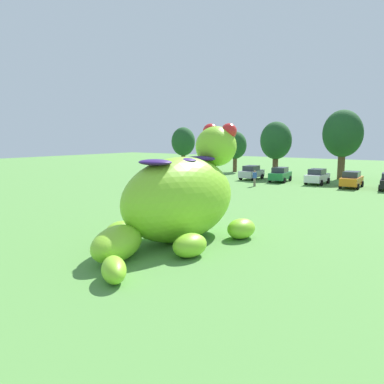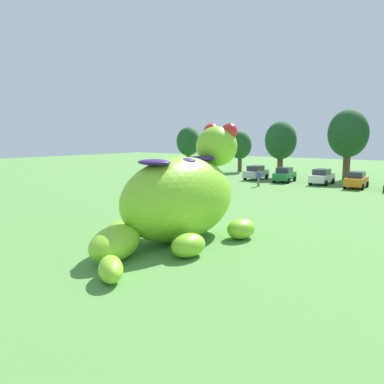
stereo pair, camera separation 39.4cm
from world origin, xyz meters
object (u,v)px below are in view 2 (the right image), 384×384
Objects in this scene: car_silver at (256,173)px; spectator_near_inflatable at (259,179)px; car_green at (285,175)px; car_white at (322,177)px; car_orange at (356,180)px; giant_inflatable_creature at (180,198)px.

car_silver is 6.93m from spectator_near_inflatable.
spectator_near_inflatable is at bearing -59.79° from car_silver.
car_green is at bearing 85.40° from spectator_near_inflatable.
car_white is at bearing 51.05° from spectator_near_inflatable.
car_white is 2.42× the size of spectator_near_inflatable.
car_orange is 9.99m from spectator_near_inflatable.
giant_inflatable_creature is 28.77m from car_green.
car_silver is 3.96m from car_green.
giant_inflatable_creature reaches higher than car_orange.
spectator_near_inflatable is (-8.72, -4.87, -0.01)m from car_orange.
car_green is at bearing -5.10° from car_silver.
car_silver is at bearing 110.59° from giant_inflatable_creature.
car_white is 4.08m from car_orange.
car_orange is at bearing 86.68° from giant_inflatable_creature.
spectator_near_inflatable is (-4.76, -5.89, -0.01)m from car_white.
car_orange reaches higher than spectator_near_inflatable.
car_silver is (-10.63, 28.30, -1.37)m from giant_inflatable_creature.
car_silver is 12.26m from car_orange.
car_orange is at bearing -5.23° from car_silver.
giant_inflatable_creature is 23.46m from spectator_near_inflatable.
giant_inflatable_creature is at bearing -72.25° from spectator_near_inflatable.
car_green is 5.66m from spectator_near_inflatable.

